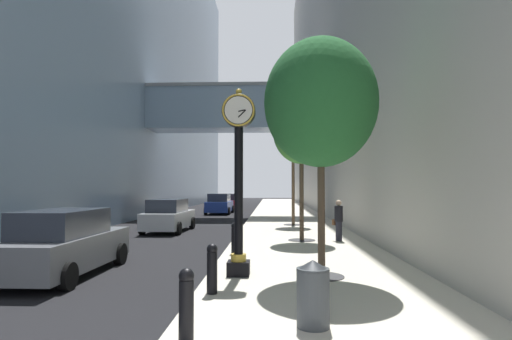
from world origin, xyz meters
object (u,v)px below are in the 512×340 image
Objects in this scene: pedestrian_walking at (339,219)px; car_silver_mid at (169,216)px; street_tree_near at (321,103)px; car_red_far at (232,202)px; car_grey_near at (65,244)px; bollard_second at (212,267)px; bollard_nearest at (186,302)px; street_tree_mid_near at (301,132)px; car_blue_trailing at (219,204)px; bollard_fourth at (235,237)px; street_tree_mid_far at (293,135)px; trash_bin at (313,293)px; street_clock at (239,172)px.

car_silver_mid is (-8.07, 4.37, -0.19)m from pedestrian_walking.
car_red_far is (-5.25, 31.06, -3.64)m from street_tree_near.
car_grey_near is at bearing -90.43° from car_silver_mid.
bollard_second is 4.79m from street_tree_near.
street_tree_near is (2.45, 4.29, 3.75)m from bollard_nearest.
street_tree_mid_near is at bearing 74.06° from bollard_second.
car_blue_trailing is at bearing 96.91° from bollard_second.
bollard_second is 27.06m from car_blue_trailing.
bollard_second and bollard_fourth have the same top height.
street_tree_mid_far is at bearing 102.02° from pedestrian_walking.
street_tree_mid_near is at bearing 175.84° from pedestrian_walking.
trash_bin is (-0.57, -17.44, -4.67)m from street_tree_mid_far.
street_clock is at bearing -5.06° from car_grey_near.
pedestrian_walking is (2.05, 10.45, 0.33)m from trash_bin.
car_grey_near is at bearing 175.84° from street_tree_near.
trash_bin is (1.89, -7.14, 0.00)m from bollard_fourth.
street_tree_mid_far is at bearing 80.99° from bollard_second.
bollard_nearest is at bearing -83.69° from car_blue_trailing.
car_red_far is at bearing 99.60° from street_tree_near.
street_clock is 1.00× the size of car_grey_near.
street_clock is 4.46× the size of trash_bin.
pedestrian_walking is (1.49, 6.77, -3.42)m from street_tree_near.
bollard_nearest is at bearing -85.47° from car_red_far.
bollard_fourth is 0.22× the size of car_grey_near.
street_tree_mid_near is at bearing 43.81° from car_grey_near.
bollard_fourth is at bearing 90.00° from bollard_nearest.
street_tree_near reaches higher than bollard_fourth.
car_red_far is (-2.80, 35.35, 0.11)m from bollard_nearest.
bollard_second is at bearing -99.01° from street_tree_mid_far.
bollard_fourth is (0.00, 7.75, 0.00)m from bollard_nearest.
street_tree_near is 1.38× the size of car_blue_trailing.
trash_bin is at bearing -82.32° from car_red_far.
street_tree_near is 6.88m from street_tree_mid_near.
bollard_fourth is at bearing -125.68° from street_tree_mid_near.
bollard_nearest is 0.62× the size of pedestrian_walking.
street_clock is at bearing -117.84° from pedestrian_walking.
car_red_far reaches higher than trash_bin.
bollard_nearest and bollard_fourth have the same top height.
street_tree_mid_near is (0.00, 6.88, 0.17)m from street_tree_near.
bollard_second is 0.24× the size of car_blue_trailing.
street_tree_mid_near is 6.92m from street_tree_mid_far.
street_tree_near is 13.44m from car_silver_mid.
pedestrian_walking is at bearing 77.61° from street_tree_near.
street_clock is 4.52m from trash_bin.
street_clock is at bearing -106.76° from street_tree_mid_near.
pedestrian_walking is 0.41× the size of car_red_far.
trash_bin is at bearing -75.21° from bollard_fourth.
street_clock is at bearing 77.21° from bollard_second.
bollard_nearest is 0.24× the size of car_blue_trailing.
street_tree_near reaches higher than trash_bin.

